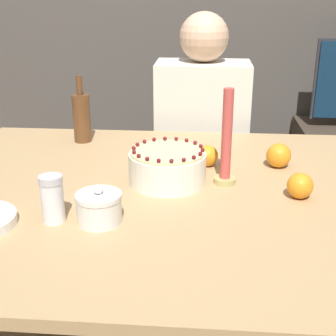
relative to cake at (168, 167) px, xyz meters
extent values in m
cube|color=tan|center=(0.00, -0.06, -0.06)|extent=(1.46, 1.15, 0.03)
cylinder|color=tan|center=(-0.67, 0.46, -0.45)|extent=(0.07, 0.07, 0.74)
cylinder|color=white|center=(0.00, 0.00, 0.00)|extent=(0.23, 0.23, 0.09)
cylinder|color=beige|center=(0.00, 0.00, 0.05)|extent=(0.22, 0.22, 0.01)
sphere|color=maroon|center=(0.10, 0.00, 0.06)|extent=(0.01, 0.01, 0.01)
sphere|color=maroon|center=(0.09, 0.03, 0.06)|extent=(0.01, 0.01, 0.01)
sphere|color=maroon|center=(0.08, 0.06, 0.06)|extent=(0.01, 0.01, 0.01)
sphere|color=maroon|center=(0.05, 0.09, 0.06)|extent=(0.01, 0.01, 0.01)
sphere|color=maroon|center=(0.02, 0.10, 0.06)|extent=(0.01, 0.01, 0.01)
sphere|color=maroon|center=(-0.02, 0.10, 0.06)|extent=(0.01, 0.01, 0.01)
sphere|color=maroon|center=(-0.05, 0.09, 0.06)|extent=(0.01, 0.01, 0.01)
sphere|color=maroon|center=(-0.08, 0.06, 0.06)|extent=(0.01, 0.01, 0.01)
sphere|color=maroon|center=(-0.09, 0.03, 0.06)|extent=(0.01, 0.01, 0.01)
sphere|color=maroon|center=(-0.10, 0.00, 0.06)|extent=(0.01, 0.01, 0.01)
sphere|color=maroon|center=(-0.09, -0.03, 0.06)|extent=(0.01, 0.01, 0.01)
sphere|color=maroon|center=(-0.08, -0.06, 0.06)|extent=(0.01, 0.01, 0.01)
sphere|color=maroon|center=(-0.05, -0.09, 0.06)|extent=(0.01, 0.01, 0.01)
sphere|color=maroon|center=(-0.02, -0.10, 0.06)|extent=(0.01, 0.01, 0.01)
sphere|color=maroon|center=(0.02, -0.10, 0.06)|extent=(0.01, 0.01, 0.01)
sphere|color=maroon|center=(0.05, -0.09, 0.06)|extent=(0.01, 0.01, 0.01)
sphere|color=maroon|center=(0.08, -0.06, 0.06)|extent=(0.01, 0.01, 0.01)
sphere|color=maroon|center=(0.09, -0.03, 0.06)|extent=(0.01, 0.01, 0.01)
cylinder|color=white|center=(-0.15, -0.26, -0.02)|extent=(0.11, 0.11, 0.06)
cylinder|color=white|center=(-0.15, -0.26, 0.02)|extent=(0.11, 0.11, 0.01)
sphere|color=white|center=(-0.15, -0.26, 0.04)|extent=(0.02, 0.02, 0.02)
cylinder|color=white|center=(-0.26, -0.27, 0.00)|extent=(0.06, 0.06, 0.10)
cylinder|color=silver|center=(-0.26, -0.27, 0.06)|extent=(0.06, 0.06, 0.02)
cylinder|color=tan|center=(0.17, 0.01, -0.04)|extent=(0.07, 0.07, 0.02)
cylinder|color=#CC4C47|center=(0.17, 0.01, 0.10)|extent=(0.03, 0.03, 0.27)
cylinder|color=brown|center=(-0.35, 0.37, 0.04)|extent=(0.06, 0.06, 0.18)
cylinder|color=brown|center=(-0.35, 0.37, 0.16)|extent=(0.02, 0.02, 0.07)
sphere|color=orange|center=(0.12, 0.15, -0.01)|extent=(0.07, 0.07, 0.07)
sphere|color=orange|center=(0.37, -0.08, -0.01)|extent=(0.07, 0.07, 0.07)
sphere|color=orange|center=(0.34, 0.16, -0.01)|extent=(0.08, 0.08, 0.08)
cube|color=#595960|center=(0.09, 0.72, -0.59)|extent=(0.34, 0.34, 0.45)
cube|color=silver|center=(0.09, 0.72, -0.08)|extent=(0.40, 0.24, 0.56)
sphere|color=#D8AD8C|center=(0.09, 0.72, 0.30)|extent=(0.21, 0.21, 0.21)
camera|label=1|loc=(0.10, -1.28, 0.50)|focal=50.00mm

